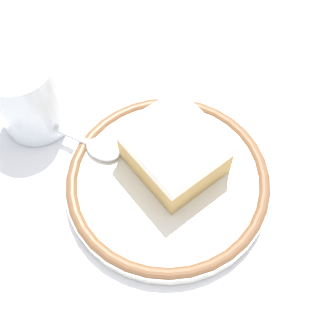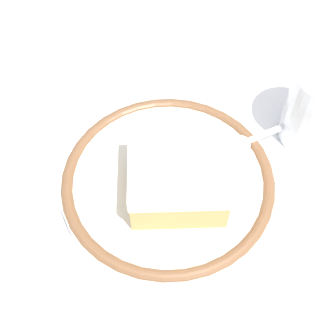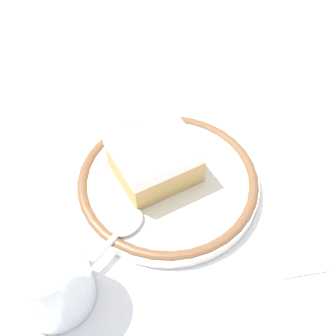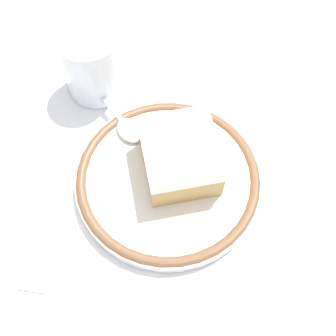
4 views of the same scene
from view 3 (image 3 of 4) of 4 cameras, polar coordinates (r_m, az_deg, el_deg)
ground_plane at (r=0.50m, az=2.03°, el=-4.38°), size 2.40×2.40×0.00m
placemat at (r=0.50m, az=2.03°, el=-4.33°), size 0.42×0.31×0.00m
plate at (r=0.50m, az=0.00°, el=-1.86°), size 0.22×0.22×0.02m
cake_slice at (r=0.49m, az=-1.80°, el=1.30°), size 0.11×0.10×0.05m
spoon at (r=0.45m, az=-7.53°, el=-9.54°), size 0.13×0.11×0.01m
cup at (r=0.42m, az=-15.62°, el=-14.30°), size 0.08×0.08×0.09m
sugar_packet at (r=0.48m, az=17.55°, el=-11.90°), size 0.05×0.03×0.01m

